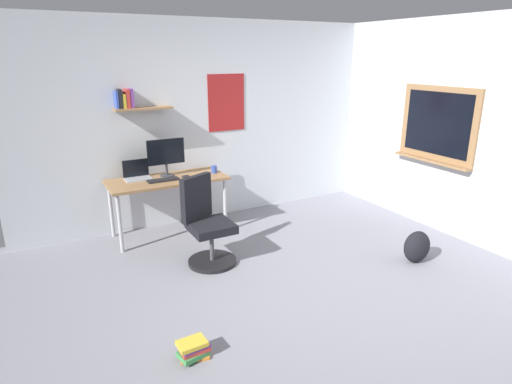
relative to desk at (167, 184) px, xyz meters
The scene contains 12 objects.
ground_plane 2.26m from the desk, 71.74° to the right, with size 5.20×5.20×0.00m, color gray.
wall_back 1.02m from the desk, 30.25° to the left, with size 5.00×0.30×2.60m.
wall_right 3.78m from the desk, 33.01° to the right, with size 0.22×5.00×2.60m.
desk is the anchor object (origin of this frame).
office_chair 0.98m from the desk, 82.72° to the right, with size 0.54×0.56×0.95m.
laptop 0.37m from the desk, 154.92° to the left, with size 0.31×0.21×0.23m.
monitor_primary 0.36m from the desk, 70.68° to the left, with size 0.46×0.17×0.46m.
keyboard 0.13m from the desk, 132.14° to the right, with size 0.37×0.13×0.02m, color black.
computer_mouse 0.24m from the desk, 20.54° to the right, with size 0.10×0.06×0.03m, color #262628.
coffee_mug 0.62m from the desk, ahead, with size 0.08×0.08×0.09m, color #334CA5.
backpack 2.97m from the desk, 43.82° to the right, with size 0.32×0.22×0.35m, color black.
book_stack_on_floor 2.49m from the desk, 103.69° to the right, with size 0.25×0.21×0.15m.
Camera 1 is at (-2.13, -2.89, 2.16)m, focal length 30.31 mm.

